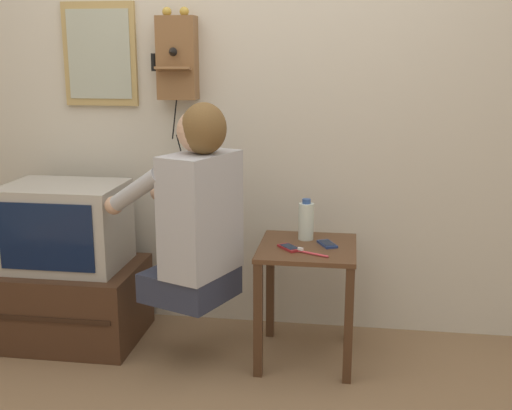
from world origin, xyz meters
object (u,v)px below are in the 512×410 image
at_px(person, 196,211).
at_px(cell_phone_held, 289,248).
at_px(toothbrush, 311,253).
at_px(cell_phone_spare, 327,244).
at_px(water_bottle, 306,221).
at_px(wall_phone_antique, 177,57).
at_px(television, 65,226).
at_px(framed_picture, 100,54).

xyz_separation_m(person, cell_phone_held, (0.43, 0.08, -0.18)).
bearing_deg(toothbrush, cell_phone_spare, 1.44).
xyz_separation_m(water_bottle, toothbrush, (0.04, -0.24, -0.09)).
xyz_separation_m(cell_phone_spare, water_bottle, (-0.11, 0.09, 0.09)).
bearing_deg(cell_phone_held, cell_phone_spare, -12.36).
xyz_separation_m(wall_phone_antique, cell_phone_held, (0.63, -0.41, -0.87)).
relative_size(cell_phone_held, cell_phone_spare, 0.97).
distance_m(wall_phone_antique, water_bottle, 1.07).
distance_m(television, water_bottle, 1.23).
bearing_deg(framed_picture, cell_phone_spare, -16.40).
distance_m(wall_phone_antique, toothbrush, 1.23).
relative_size(framed_picture, water_bottle, 2.63).
bearing_deg(framed_picture, television, -107.09).
bearing_deg(cell_phone_held, toothbrush, -72.13).
distance_m(framed_picture, cell_phone_spare, 1.56).
relative_size(cell_phone_spare, water_bottle, 0.68).
xyz_separation_m(television, framed_picture, (0.10, 0.33, 0.85)).
distance_m(framed_picture, cell_phone_held, 1.45).
distance_m(person, framed_picture, 1.08).
distance_m(cell_phone_spare, water_bottle, 0.16).
relative_size(person, cell_phone_held, 6.95).
distance_m(television, cell_phone_spare, 1.34).
bearing_deg(framed_picture, cell_phone_held, -22.95).
height_order(cell_phone_spare, toothbrush, toothbrush).
bearing_deg(cell_phone_spare, framed_picture, 138.64).
relative_size(television, toothbrush, 4.00).
xyz_separation_m(framed_picture, toothbrush, (1.17, -0.52, -0.88)).
bearing_deg(cell_phone_held, water_bottle, 30.75).
height_order(wall_phone_antique, cell_phone_spare, wall_phone_antique).
relative_size(person, framed_picture, 1.74).
xyz_separation_m(cell_phone_held, toothbrush, (0.10, -0.07, 0.00)).
distance_m(person, water_bottle, 0.56).
xyz_separation_m(person, wall_phone_antique, (-0.20, 0.48, 0.69)).
xyz_separation_m(person, water_bottle, (0.49, 0.25, -0.09)).
bearing_deg(water_bottle, framed_picture, 166.17).
xyz_separation_m(cell_phone_held, water_bottle, (0.06, 0.17, 0.09)).
xyz_separation_m(framed_picture, cell_phone_held, (1.06, -0.45, -0.88)).
distance_m(wall_phone_antique, framed_picture, 0.44).
bearing_deg(person, cell_phone_held, -57.21).
height_order(framed_picture, cell_phone_held, framed_picture).
relative_size(cell_phone_held, water_bottle, 0.66).
height_order(television, cell_phone_spare, television).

